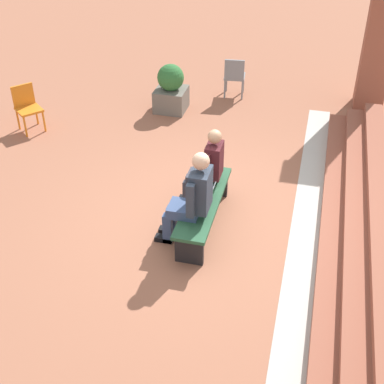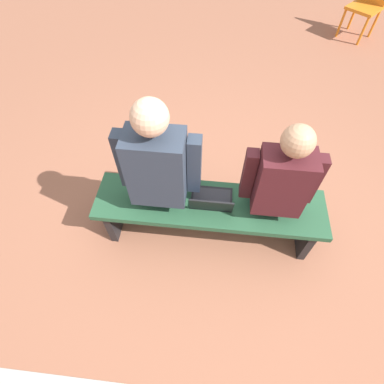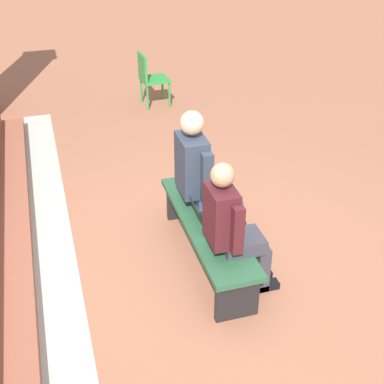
% 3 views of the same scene
% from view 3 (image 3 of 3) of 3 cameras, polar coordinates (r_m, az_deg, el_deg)
% --- Properties ---
extents(ground_plane, '(60.00, 60.00, 0.00)m').
position_cam_3_polar(ground_plane, '(5.07, 1.16, -8.69)').
color(ground_plane, '#9E6047').
extents(concrete_strip, '(8.33, 0.40, 0.01)m').
position_cam_3_polar(concrete_strip, '(5.06, -14.05, -9.84)').
color(concrete_strip, '#B7B2A8').
rests_on(concrete_strip, ground).
extents(bench, '(1.80, 0.44, 0.45)m').
position_cam_3_polar(bench, '(5.01, 1.65, -4.07)').
color(bench, '#285638').
rests_on(bench, ground).
extents(person_student, '(0.51, 0.65, 1.29)m').
position_cam_3_polar(person_student, '(4.48, 4.33, -3.58)').
color(person_student, '#383842').
rests_on(person_student, ground).
extents(person_adult, '(0.58, 0.73, 1.40)m').
position_cam_3_polar(person_adult, '(5.13, 1.19, 1.88)').
color(person_adult, '#384C75').
rests_on(person_adult, ground).
extents(laptop, '(0.32, 0.29, 0.21)m').
position_cam_3_polar(laptop, '(4.92, 1.58, -2.77)').
color(laptop, black).
rests_on(laptop, bench).
extents(plastic_chair_far_right, '(0.45, 0.45, 0.84)m').
position_cam_3_polar(plastic_chair_far_right, '(8.62, -4.51, 12.21)').
color(plastic_chair_far_right, '#2D893D').
rests_on(plastic_chair_far_right, ground).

